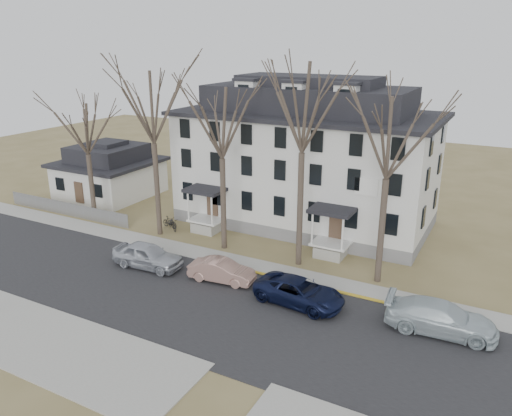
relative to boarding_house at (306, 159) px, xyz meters
The scene contains 19 objects.
ground 18.85m from the boarding_house, 83.64° to the right, with size 120.00×120.00×0.00m, color olive.
main_road 16.96m from the boarding_house, 82.85° to the right, with size 120.00×10.00×0.04m, color #27272A.
far_sidewalk 11.49m from the boarding_house, 78.64° to the right, with size 120.00×2.00×0.08m, color #A09F97.
near_sidewalk_left 24.33m from the boarding_house, 104.65° to the right, with size 20.00×5.00×0.08m, color #A09F97.
yellow_curb 13.99m from the boarding_house, 57.18° to the right, with size 14.00×0.25×0.06m, color gold.
boarding_house is the anchor object (origin of this frame).
small_house 20.34m from the boarding_house, behind, with size 8.70×8.70×5.00m.
fence 21.48m from the boarding_house, 156.01° to the right, with size 14.00×0.06×1.20m, color gray.
tree_far_left 13.12m from the boarding_house, 137.82° to the right, with size 8.40×8.40×13.72m.
tree_mid_left 9.66m from the boarding_house, 110.20° to the right, with size 7.80×7.80×12.74m.
tree_center 10.39m from the boarding_house, 69.80° to the right, with size 9.00×9.00×14.70m.
tree_mid_right 12.51m from the boarding_house, 43.81° to the right, with size 7.80×7.80×12.74m.
tree_bungalow 18.17m from the boarding_house, 152.99° to the right, with size 6.60×6.60×10.78m.
car_silver 15.35m from the boarding_house, 113.22° to the right, with size 1.99×4.94×1.68m, color silver.
car_tan 13.72m from the boarding_house, 91.25° to the right, with size 1.49×4.27×1.41m, color #A57B6F.
car_navy 14.95m from the boarding_house, 68.46° to the right, with size 2.47×5.36×1.49m, color black.
car_white 18.57m from the boarding_house, 43.93° to the right, with size 2.31×5.69×1.65m, color silver.
bicycle_left 12.14m from the boarding_house, 141.02° to the right, with size 0.64×1.84×0.97m, color black.
bicycle_right 12.34m from the boarding_house, 143.27° to the right, with size 0.45×1.59×0.96m, color black.
Camera 1 is at (13.15, -19.31, 14.67)m, focal length 35.00 mm.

